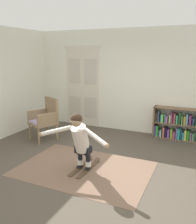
{
  "coord_description": "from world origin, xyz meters",
  "views": [
    {
      "loc": [
        1.9,
        -3.99,
        2.2
      ],
      "look_at": [
        -0.07,
        0.35,
        1.05
      ],
      "focal_mm": 38.51,
      "sensor_mm": 36.0,
      "label": 1
    }
  ],
  "objects_px": {
    "bookshelf": "(180,126)",
    "skis_pair": "(85,167)",
    "wicker_chair": "(45,118)",
    "person_skier": "(80,138)"
  },
  "relations": [
    {
      "from": "bookshelf",
      "to": "skis_pair",
      "type": "bearing_deg",
      "value": -120.86
    },
    {
      "from": "bookshelf",
      "to": "wicker_chair",
      "type": "distance_m",
      "value": 3.54
    },
    {
      "from": "wicker_chair",
      "to": "skis_pair",
      "type": "relative_size",
      "value": 1.28
    },
    {
      "from": "wicker_chair",
      "to": "skis_pair",
      "type": "distance_m",
      "value": 2.11
    },
    {
      "from": "bookshelf",
      "to": "wicker_chair",
      "type": "xyz_separation_m",
      "value": [
        -3.23,
        -1.43,
        0.22
      ]
    },
    {
      "from": "person_skier",
      "to": "skis_pair",
      "type": "bearing_deg",
      "value": 88.62
    },
    {
      "from": "wicker_chair",
      "to": "bookshelf",
      "type": "bearing_deg",
      "value": 23.86
    },
    {
      "from": "wicker_chair",
      "to": "person_skier",
      "type": "bearing_deg",
      "value": -36.21
    },
    {
      "from": "bookshelf",
      "to": "person_skier",
      "type": "height_order",
      "value": "person_skier"
    },
    {
      "from": "person_skier",
      "to": "wicker_chair",
      "type": "bearing_deg",
      "value": 143.79
    }
  ]
}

